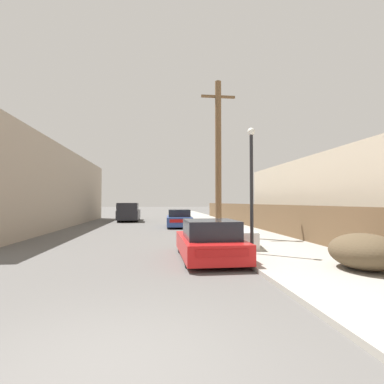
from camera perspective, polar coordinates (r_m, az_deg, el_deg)
The scene contains 12 objects.
ground_plane at distance 4.01m, azimuth -15.84°, elevation -30.18°, with size 220.00×220.00×0.00m, color #595654.
sidewalk_curb at distance 27.46m, azimuth 3.41°, elevation -5.72°, with size 4.20×63.00×0.12m, color #9E998E.
discarded_fridge at distance 11.94m, azimuth 10.51°, elevation -8.83°, with size 0.98×1.71×0.69m.
parked_sports_car_red at distance 10.08m, azimuth 3.29°, elevation -9.35°, with size 1.90×4.20×1.31m.
car_parked_mid at distance 22.81m, azimuth -2.50°, elevation -5.09°, with size 2.00×4.62×1.32m.
pickup_truck at distance 29.99m, azimuth -11.95°, elevation -3.75°, with size 2.05×5.58×1.80m.
utility_pole at distance 15.82m, azimuth 5.03°, elevation 6.80°, with size 1.80×0.32×8.14m.
street_lamp at distance 10.62m, azimuth 11.27°, elevation 2.34°, with size 0.26×0.26×4.37m.
brush_pile at distance 9.25m, azimuth 30.00°, elevation -9.77°, with size 1.70×1.97×0.95m.
wooden_fence at distance 22.14m, azimuth 11.07°, elevation -4.36°, with size 0.08×33.94×1.62m, color brown.
building_left_block at distance 25.74m, azimuth -29.47°, elevation 0.57°, with size 7.00×24.39×5.78m, color tan.
building_right_house at distance 17.50m, azimuth 31.85°, elevation -0.76°, with size 6.00×20.06×4.32m, color beige.
Camera 1 is at (0.55, -3.48, 1.90)m, focal length 28.00 mm.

